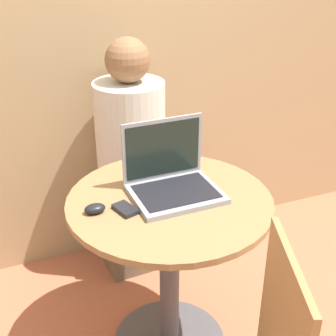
# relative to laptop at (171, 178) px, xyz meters

# --- Properties ---
(back_wall) EXTENTS (7.00, 0.05, 2.60)m
(back_wall) POSITION_rel_laptop_xyz_m (-0.03, 0.78, 0.50)
(back_wall) COLOR tan
(back_wall) RESTS_ON ground_plane
(round_table) EXTENTS (0.77, 0.77, 0.74)m
(round_table) POSITION_rel_laptop_xyz_m (-0.03, -0.05, -0.28)
(round_table) COLOR #4C4C51
(round_table) RESTS_ON ground_plane
(laptop) EXTENTS (0.33, 0.27, 0.26)m
(laptop) POSITION_rel_laptop_xyz_m (0.00, 0.00, 0.00)
(laptop) COLOR gray
(laptop) RESTS_ON round_table
(cell_phone) EXTENTS (0.08, 0.11, 0.02)m
(cell_phone) POSITION_rel_laptop_xyz_m (-0.21, -0.07, -0.05)
(cell_phone) COLOR black
(cell_phone) RESTS_ON round_table
(computer_mouse) EXTENTS (0.08, 0.05, 0.03)m
(computer_mouse) POSITION_rel_laptop_xyz_m (-0.31, -0.04, -0.04)
(computer_mouse) COLOR black
(computer_mouse) RESTS_ON round_table
(person_seated) EXTENTS (0.34, 0.52, 1.22)m
(person_seated) POSITION_rel_laptop_xyz_m (0.01, 0.60, -0.29)
(person_seated) COLOR brown
(person_seated) RESTS_ON ground_plane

